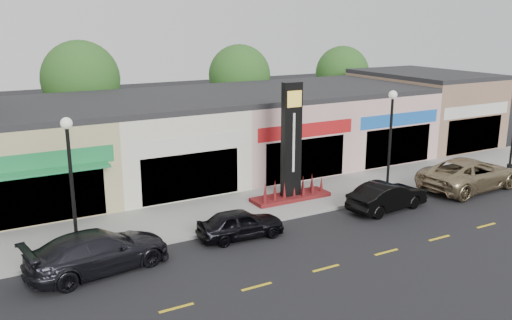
% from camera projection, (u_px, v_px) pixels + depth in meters
% --- Properties ---
extents(ground, '(120.00, 120.00, 0.00)m').
position_uv_depth(ground, '(284.00, 241.00, 23.00)').
color(ground, black).
rests_on(ground, ground).
extents(sidewalk, '(52.00, 4.30, 0.15)m').
position_uv_depth(sidewalk, '(237.00, 209.00, 26.66)').
color(sidewalk, gray).
rests_on(sidewalk, ground).
extents(curb, '(52.00, 0.20, 0.15)m').
position_uv_depth(curb, '(260.00, 223.00, 24.75)').
color(curb, gray).
rests_on(curb, ground).
extents(shop_beige, '(7.00, 10.85, 4.80)m').
position_uv_depth(shop_beige, '(29.00, 153.00, 28.09)').
color(shop_beige, tan).
rests_on(shop_beige, ground).
extents(shop_cream, '(7.00, 10.01, 4.80)m').
position_uv_depth(shop_cream, '(158.00, 139.00, 31.39)').
color(shop_cream, silver).
rests_on(shop_cream, ground).
extents(shop_pink_w, '(7.00, 10.01, 4.80)m').
position_uv_depth(shop_pink_w, '(263.00, 128.00, 34.68)').
color(shop_pink_w, '#CFA59E').
rests_on(shop_pink_w, ground).
extents(shop_pink_e, '(7.00, 10.01, 4.80)m').
position_uv_depth(shop_pink_e, '(349.00, 118.00, 37.97)').
color(shop_pink_e, '#CFA59E').
rests_on(shop_pink_e, ground).
extents(shop_tan, '(7.00, 10.01, 5.30)m').
position_uv_depth(shop_tan, '(422.00, 107.00, 41.20)').
color(shop_tan, '#896850').
rests_on(shop_tan, ground).
extents(tree_rear_west, '(5.20, 5.20, 7.83)m').
position_uv_depth(tree_rear_west, '(81.00, 79.00, 36.30)').
color(tree_rear_west, '#382619').
rests_on(tree_rear_west, ground).
extents(tree_rear_mid, '(4.80, 4.80, 7.29)m').
position_uv_depth(tree_rear_mid, '(239.00, 76.00, 42.02)').
color(tree_rear_mid, '#382619').
rests_on(tree_rear_mid, ground).
extents(tree_rear_east, '(4.60, 4.60, 6.94)m').
position_uv_depth(tree_rear_east, '(342.00, 73.00, 46.79)').
color(tree_rear_east, '#382619').
rests_on(tree_rear_east, ground).
extents(lamp_west_near, '(0.44, 0.44, 5.47)m').
position_uv_depth(lamp_west_near, '(71.00, 173.00, 20.48)').
color(lamp_west_near, black).
rests_on(lamp_west_near, sidewalk).
extents(lamp_east_near, '(0.44, 0.44, 5.47)m').
position_uv_depth(lamp_east_near, '(391.00, 132.00, 28.00)').
color(lamp_east_near, black).
rests_on(lamp_east_near, sidewalk).
extents(pylon_sign, '(4.20, 1.30, 6.00)m').
position_uv_depth(pylon_sign, '(291.00, 159.00, 27.38)').
color(pylon_sign, '#560E19').
rests_on(pylon_sign, sidewalk).
extents(car_dark_sedan, '(3.00, 5.62, 1.55)m').
position_uv_depth(car_dark_sedan, '(98.00, 251.00, 20.08)').
color(car_dark_sedan, black).
rests_on(car_dark_sedan, ground).
extents(car_black_sedan, '(1.77, 3.85, 1.28)m').
position_uv_depth(car_black_sedan, '(241.00, 224.00, 23.17)').
color(car_black_sedan, black).
rests_on(car_black_sedan, ground).
extents(car_black_conv, '(1.94, 4.43, 1.42)m').
position_uv_depth(car_black_conv, '(387.00, 196.00, 26.54)').
color(car_black_conv, black).
rests_on(car_black_conv, ground).
extents(car_gold_suv, '(3.28, 6.39, 1.73)m').
position_uv_depth(car_gold_suv, '(470.00, 174.00, 29.85)').
color(car_gold_suv, '#968360').
rests_on(car_gold_suv, ground).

